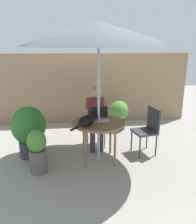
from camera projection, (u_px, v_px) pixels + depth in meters
ground_plane at (99, 160)px, 4.19m from camera, size 14.00×14.00×0.00m
fence_back at (90, 89)px, 5.99m from camera, size 5.10×0.08×1.79m
patio_table at (99, 126)px, 3.99m from camera, size 0.91×0.91×0.74m
patio_umbrella at (99, 34)px, 3.55m from camera, size 2.45×2.45×2.37m
chair_occupied at (95, 120)px, 4.73m from camera, size 0.40×0.40×0.90m
chair_empty at (149, 127)px, 4.33m from camera, size 0.48×0.48×0.90m
person_seated at (96, 114)px, 4.53m from camera, size 0.48×0.48×1.24m
laptop at (100, 116)px, 4.10m from camera, size 0.31×0.26×0.21m
cat at (88, 120)px, 3.81m from camera, size 0.49×0.49×0.17m
potted_plant_near_fence at (37, 150)px, 3.71m from camera, size 0.31×0.31×0.73m
potted_plant_by_chair at (119, 113)px, 5.60m from camera, size 0.45×0.45×0.70m
potted_plant_corner at (29, 129)px, 4.20m from camera, size 0.62×0.62×0.96m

